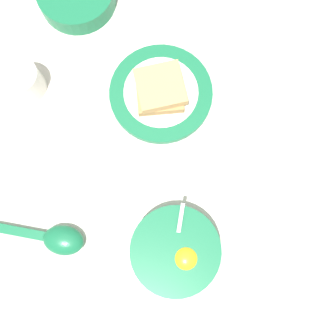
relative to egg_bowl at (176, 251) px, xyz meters
The scene contains 6 objects.
ground_plane 0.21m from the egg_bowl, 39.59° to the right, with size 3.00×3.00×0.00m, color beige.
egg_bowl is the anchor object (origin of this frame).
toast_plate 0.31m from the egg_bowl, 59.05° to the right, with size 0.21×0.21×0.02m.
toast_sandwich 0.31m from the egg_bowl, 58.41° to the right, with size 0.13×0.13×0.04m.
soup_spoon 0.22m from the egg_bowl, 20.13° to the left, with size 0.18×0.08×0.03m.
drinking_cup 0.44m from the egg_bowl, 21.83° to the right, with size 0.07×0.07×0.06m.
Camera 1 is at (-0.14, 0.13, 0.75)m, focal length 42.00 mm.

